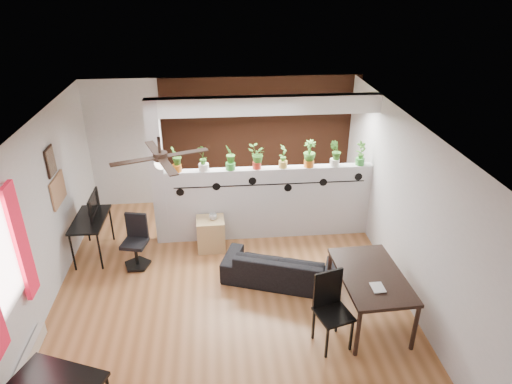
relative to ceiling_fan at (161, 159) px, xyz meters
name	(u,v)px	position (x,y,z in m)	size (l,w,h in m)	color
room_shell	(226,215)	(0.80, 0.30, -1.01)	(6.30, 7.10, 2.90)	brown
partition_wall	(269,203)	(1.60, 1.80, -1.64)	(3.60, 0.18, 1.35)	#BCBCC1
ceiling_header	(271,105)	(1.60, 1.80, 0.14)	(3.60, 0.18, 0.30)	white
pier_column	(158,175)	(-0.31, 1.80, -1.01)	(0.22, 0.20, 2.60)	#BCBCC1
brick_panel	(261,141)	(1.60, 3.27, -1.01)	(3.90, 0.05, 2.60)	#A55230
vine_decal	(270,184)	(1.60, 1.70, -1.23)	(3.31, 0.01, 0.30)	black
window_assembly	(0,262)	(-1.76, -0.90, -0.81)	(0.09, 1.30, 1.55)	white
baseboard_heater	(30,355)	(-1.74, -0.90, -2.22)	(0.08, 1.00, 0.18)	silver
corkboard	(58,190)	(-1.78, 1.25, -0.96)	(0.03, 0.60, 0.45)	#A06F4D
framed_art	(50,161)	(-1.78, 1.20, -0.46)	(0.03, 0.34, 0.44)	#8C7259
ceiling_fan	(161,159)	(0.00, 0.00, 0.00)	(1.19, 1.19, 0.43)	black
potted_plant_0	(176,159)	(0.02, 1.80, -0.73)	(0.28, 0.29, 0.44)	#CB6517
potted_plant_1	(203,157)	(0.47, 1.80, -0.72)	(0.29, 0.26, 0.46)	white
potted_plant_2	(230,157)	(0.92, 1.80, -0.73)	(0.26, 0.28, 0.45)	#338E34
potted_plant_3	(257,156)	(1.37, 1.80, -0.74)	(0.23, 0.19, 0.42)	#B42B1C
potted_plant_4	(283,156)	(1.83, 1.80, -0.74)	(0.24, 0.26, 0.42)	gold
potted_plant_5	(309,153)	(2.28, 1.80, -0.72)	(0.30, 0.26, 0.47)	#D06618
potted_plant_6	(335,153)	(2.73, 1.80, -0.73)	(0.27, 0.24, 0.44)	white
potted_plant_7	(361,152)	(3.18, 1.80, -0.73)	(0.26, 0.24, 0.43)	#338D35
sofa	(281,267)	(1.62, 0.44, -2.07)	(1.70, 0.67, 0.50)	black
cube_shelf	(211,234)	(0.54, 1.46, -2.02)	(0.47, 0.42, 0.58)	tan
cup	(213,217)	(0.59, 1.46, -1.68)	(0.13, 0.13, 0.11)	gray
computer_desk	(90,222)	(-1.45, 1.46, -1.68)	(0.53, 0.98, 0.70)	black
monitor	(91,209)	(-1.45, 1.61, -1.51)	(0.06, 0.35, 0.20)	black
office_chair	(136,244)	(-0.67, 1.08, -1.92)	(0.46, 0.46, 0.89)	black
dining_table	(371,279)	(2.71, -0.52, -1.64)	(0.89, 1.40, 0.75)	black
book	(372,288)	(2.61, -0.82, -1.55)	(0.16, 0.22, 0.02)	gray
folding_chair	(330,303)	(2.07, -0.88, -1.70)	(0.52, 0.52, 1.04)	black
coffee_table	(57,384)	(-1.13, -1.67, -1.91)	(1.12, 0.87, 0.46)	black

